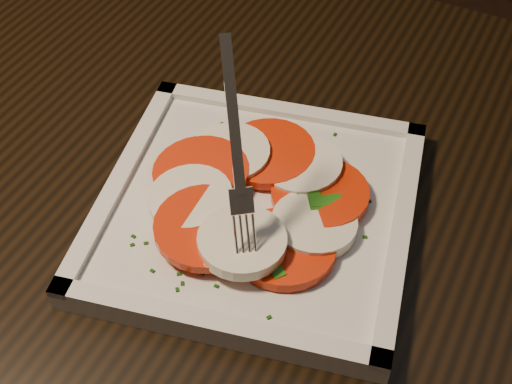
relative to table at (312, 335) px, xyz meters
The scene contains 5 objects.
ground 0.72m from the table, 116.88° to the left, with size 6.00×6.00×0.00m, color black.
table is the anchor object (origin of this frame).
plate 0.13m from the table, 158.51° to the left, with size 0.25×0.25×0.01m, color silver.
caprese_salad 0.14m from the table, 158.51° to the left, with size 0.18×0.21×0.03m.
fork 0.21m from the table, behind, with size 0.03×0.09×0.13m, color white, non-canonical shape.
Camera 1 is at (0.23, -0.59, 1.19)m, focal length 50.00 mm.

